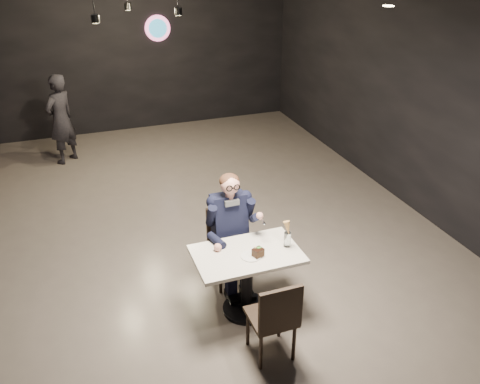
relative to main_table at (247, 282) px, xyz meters
name	(u,v)px	position (x,y,z in m)	size (l,w,h in m)	color
floor	(178,237)	(-0.36, 1.70, -0.38)	(9.00, 9.00, 0.00)	#70665D
wall_sign	(158,28)	(0.44, 6.17, 1.62)	(0.50, 0.06, 0.50)	pink
main_table	(247,282)	(0.00, 0.00, 0.00)	(1.10, 0.70, 0.75)	white
chair_far	(230,248)	(0.00, 0.55, 0.09)	(0.42, 0.46, 0.92)	black
chair_near	(271,315)	(0.00, -0.66, 0.09)	(0.42, 0.46, 0.92)	black
seated_man	(230,229)	(0.00, 0.55, 0.34)	(0.60, 0.80, 1.44)	black
dessert_plate	(251,256)	(0.01, -0.08, 0.38)	(0.21, 0.21, 0.01)	white
cake_slice	(258,253)	(0.08, -0.10, 0.42)	(0.10, 0.09, 0.07)	black
mint_leaf	(259,248)	(0.10, -0.08, 0.47)	(0.06, 0.04, 0.01)	#30832A
sundae_glass	(287,239)	(0.44, -0.03, 0.46)	(0.07, 0.07, 0.17)	silver
wafer_cone	(288,228)	(0.42, -0.07, 0.63)	(0.07, 0.07, 0.14)	tan
passerby	(61,119)	(-1.62, 4.88, 0.41)	(0.58, 0.38, 1.58)	black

